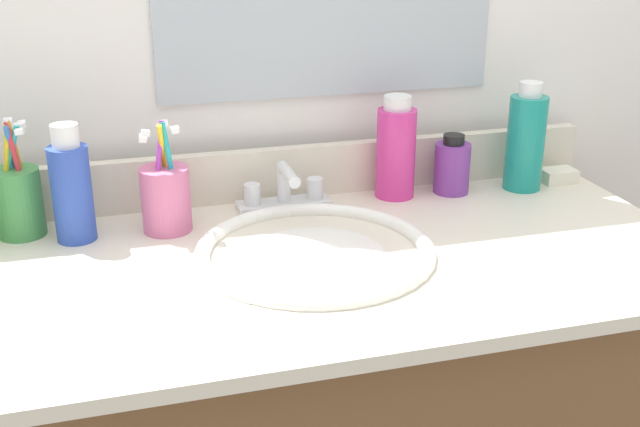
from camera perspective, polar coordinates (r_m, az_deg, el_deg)
The scene contains 12 objects.
countertop at distance 1.16m, azimuth 0.08°, elevation -3.67°, with size 1.16×0.56×0.02m, color beige.
backsplash at distance 1.38m, azimuth -2.93°, elevation 2.97°, with size 1.16×0.02×0.09m, color beige.
back_wall at distance 1.52m, azimuth -3.30°, elevation -4.29°, with size 2.26×0.04×1.30m, color white.
sink_basin at distance 1.18m, azimuth -0.36°, elevation -4.30°, with size 0.36×0.36×0.11m.
faucet at distance 1.33m, azimuth -2.58°, elevation 1.46°, with size 0.16×0.10×0.08m.
bottle_mouthwash_teal at distance 1.46m, azimuth 14.73°, elevation 5.16°, with size 0.07×0.07×0.20m.
bottle_cream_purple at distance 1.42m, azimuth 9.58°, elevation 3.39°, with size 0.06×0.06×0.11m.
bottle_soap_pink at distance 1.38m, azimuth 5.54°, elevation 4.62°, with size 0.07×0.07×0.18m.
bottle_shampoo_blue at distance 1.25m, azimuth -17.62°, elevation 1.73°, with size 0.06×0.06×0.18m.
cup_pink at distance 1.26m, azimuth -11.15°, elevation 1.18°, with size 0.08×0.09×0.18m.
cup_green at distance 1.30m, azimuth -21.11°, elevation 1.01°, with size 0.08×0.08×0.19m.
soap_bar at distance 1.54m, azimuth 16.93°, elevation 2.67°, with size 0.06×0.04×0.02m, color white.
Camera 1 is at (-0.29, -1.01, 1.31)m, focal length 44.01 mm.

